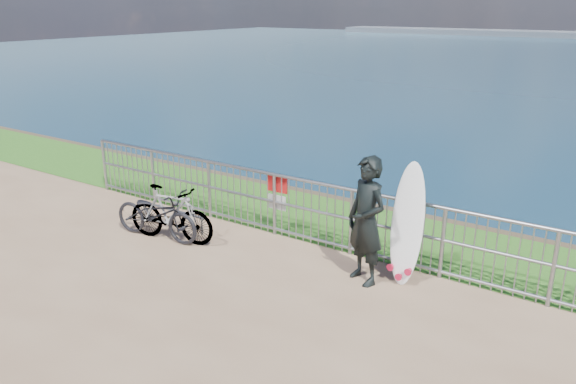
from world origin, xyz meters
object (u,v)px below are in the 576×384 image
Objects in this scene: surfboard at (407,229)px; bicycle_far at (171,214)px; bicycle_near at (156,214)px; surfer at (366,221)px.

bicycle_far is (-3.88, -0.84, -0.33)m from surfboard.
surfboard is 4.28m from bicycle_near.
bicycle_near is at bearing -146.51° from surfer.
bicycle_far is at bearing -84.05° from bicycle_near.
surfer is at bearing -92.58° from bicycle_far.
surfer reaches higher than bicycle_near.
surfer is 1.16× the size of bicycle_far.
surfer is 0.60m from surfboard.
surfer is at bearing -145.41° from surfboard.
surfboard is 1.06× the size of bicycle_near.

